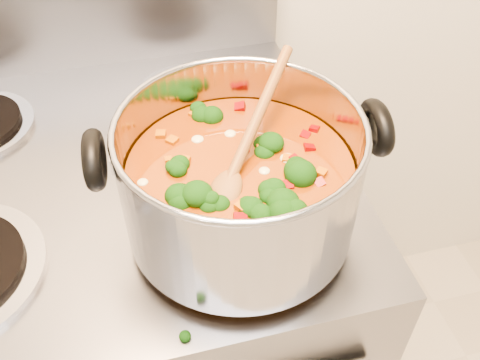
% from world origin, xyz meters
% --- Properties ---
extents(electric_range, '(0.73, 0.66, 1.08)m').
position_xyz_m(electric_range, '(0.04, 1.16, 0.47)').
color(electric_range, gray).
rests_on(electric_range, ground).
extents(stockpot, '(0.34, 0.28, 0.17)m').
position_xyz_m(stockpot, '(0.22, 1.00, 1.01)').
color(stockpot, '#A3A3AB').
rests_on(stockpot, electric_range).
extents(wooden_spoon, '(0.16, 0.20, 0.09)m').
position_xyz_m(wooden_spoon, '(0.23, 1.00, 1.05)').
color(wooden_spoon, brown).
rests_on(wooden_spoon, stockpot).
extents(cooktop_crumbs, '(0.18, 0.18, 0.01)m').
position_xyz_m(cooktop_crumbs, '(0.31, 1.13, 0.92)').
color(cooktop_crumbs, black).
rests_on(cooktop_crumbs, electric_range).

